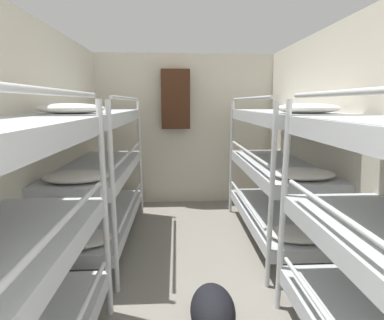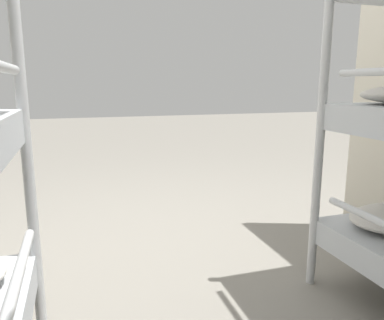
# 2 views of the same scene
# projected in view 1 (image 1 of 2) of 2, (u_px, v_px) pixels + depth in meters

# --- Properties ---
(wall_left) EXTENTS (0.06, 5.27, 2.39)m
(wall_left) POSITION_uv_depth(u_px,v_px,m) (4.00, 163.00, 2.22)
(wall_left) COLOR beige
(wall_left) RESTS_ON ground_plane
(wall_right) EXTENTS (0.06, 5.27, 2.39)m
(wall_right) POSITION_uv_depth(u_px,v_px,m) (374.00, 160.00, 2.36)
(wall_right) COLOR beige
(wall_right) RESTS_ON ground_plane
(wall_back) EXTENTS (2.90, 0.06, 2.39)m
(wall_back) POSITION_uv_depth(u_px,v_px,m) (185.00, 131.00, 4.85)
(wall_back) COLOR beige
(wall_back) RESTS_ON ground_plane
(bunk_stack_left_far) EXTENTS (0.74, 1.93, 1.70)m
(bunk_stack_left_far) POSITION_uv_depth(u_px,v_px,m) (97.00, 171.00, 3.31)
(bunk_stack_left_far) COLOR silver
(bunk_stack_left_far) RESTS_ON ground_plane
(bunk_stack_right_far) EXTENTS (0.74, 1.93, 1.70)m
(bunk_stack_right_far) POSITION_uv_depth(u_px,v_px,m) (278.00, 168.00, 3.41)
(bunk_stack_right_far) COLOR silver
(bunk_stack_right_far) RESTS_ON ground_plane
(duffel_bag) EXTENTS (0.32, 0.48, 0.32)m
(duffel_bag) POSITION_uv_depth(u_px,v_px,m) (213.00, 311.00, 2.15)
(duffel_bag) COLOR black
(duffel_bag) RESTS_ON ground_plane
(hanging_coat) EXTENTS (0.44, 0.12, 0.90)m
(hanging_coat) POSITION_uv_depth(u_px,v_px,m) (176.00, 99.00, 4.60)
(hanging_coat) COLOR #472819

